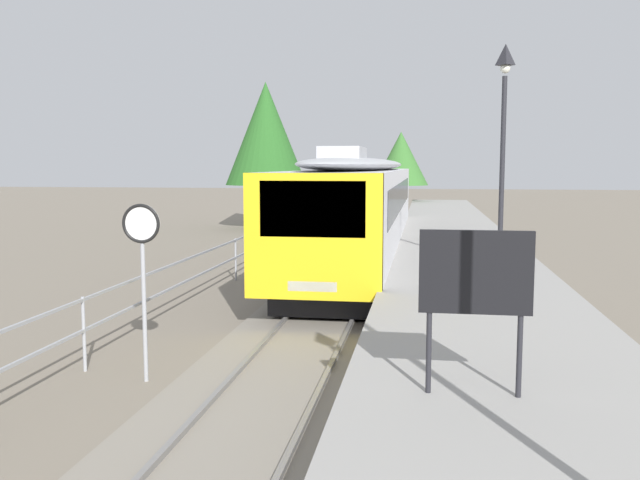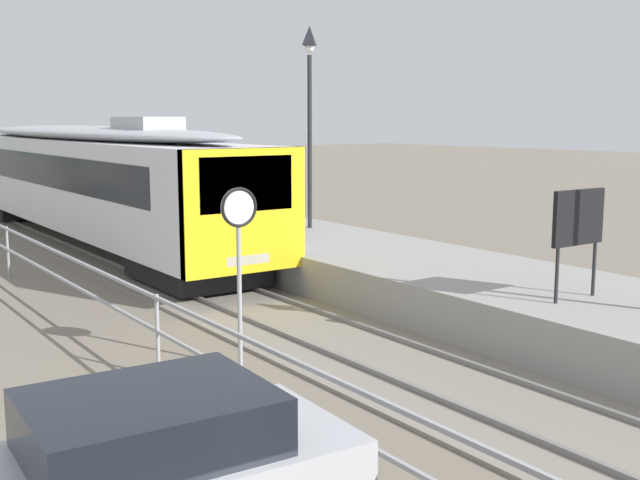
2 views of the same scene
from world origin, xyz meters
name	(u,v)px [view 2 (image 2 of 2)]	position (x,y,z in m)	size (l,w,h in m)	color
ground_plane	(12,269)	(-3.00, 22.00, 0.00)	(160.00, 160.00, 0.00)	slate
track_rails	(124,256)	(0.00, 22.00, 0.03)	(3.20, 60.00, 0.14)	gray
commuter_train	(86,175)	(0.00, 24.95, 2.15)	(2.82, 20.03, 3.74)	silver
station_platform	(227,232)	(3.25, 22.00, 0.45)	(3.90, 60.00, 0.90)	#999691
platform_lamp_mid_platform	(310,89)	(4.03, 18.69, 4.62)	(0.34, 0.34, 5.35)	#232328
platform_notice_board	(578,221)	(2.76, 9.17, 2.19)	(1.20, 0.08, 1.80)	#232328
speed_limit_sign	(239,232)	(-2.09, 11.64, 2.12)	(0.61, 0.10, 2.81)	#9EA0A5
carpark_fence	(157,317)	(-3.30, 12.00, 0.91)	(0.06, 36.06, 1.25)	#9EA0A5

